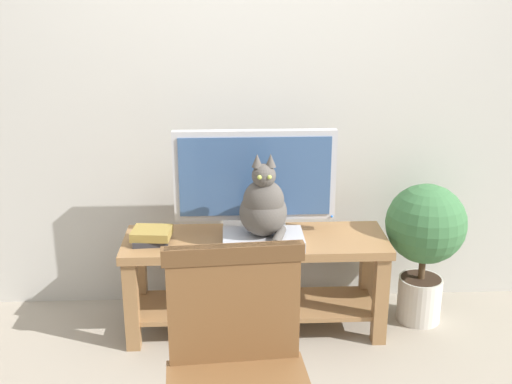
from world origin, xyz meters
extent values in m
plane|color=gray|center=(0.00, 0.00, 0.00)|extent=(12.00, 12.00, 0.00)
cube|color=beige|center=(0.00, 0.87, 1.40)|extent=(7.00, 0.12, 2.80)
cube|color=olive|center=(-0.02, 0.46, 0.50)|extent=(1.35, 0.43, 0.04)
cube|color=olive|center=(-0.65, 0.29, 0.24)|extent=(0.07, 0.07, 0.48)
cube|color=olive|center=(0.60, 0.29, 0.24)|extent=(0.07, 0.07, 0.48)
cube|color=olive|center=(-0.65, 0.62, 0.24)|extent=(0.07, 0.07, 0.48)
cube|color=olive|center=(0.60, 0.62, 0.24)|extent=(0.07, 0.07, 0.48)
cube|color=olive|center=(-0.02, 0.46, 0.14)|extent=(1.25, 0.35, 0.02)
cube|color=#B7B7BC|center=(-0.02, 0.54, 0.54)|extent=(0.33, 0.20, 0.03)
cube|color=#B7B7BC|center=(-0.02, 0.54, 0.58)|extent=(0.06, 0.04, 0.05)
cube|color=#B7B7BC|center=(-0.02, 0.54, 0.84)|extent=(0.83, 0.05, 0.47)
cube|color=#385684|center=(-0.02, 0.51, 0.84)|extent=(0.77, 0.01, 0.41)
sphere|color=#2672F2|center=(0.38, 0.51, 0.62)|extent=(0.01, 0.01, 0.01)
cube|color=#BCBCC1|center=(0.01, 0.37, 0.55)|extent=(0.40, 0.24, 0.06)
cube|color=black|center=(0.01, 0.25, 0.55)|extent=(0.24, 0.01, 0.03)
ellipsoid|color=#514C47|center=(0.01, 0.37, 0.70)|extent=(0.24, 0.24, 0.23)
ellipsoid|color=#514C47|center=(0.01, 0.34, 0.77)|extent=(0.20, 0.16, 0.21)
sphere|color=#514C47|center=(0.01, 0.33, 0.90)|extent=(0.12, 0.12, 0.12)
cone|color=#514C47|center=(-0.02, 0.33, 0.97)|extent=(0.05, 0.05, 0.06)
cone|color=#514C47|center=(0.04, 0.33, 0.97)|extent=(0.05, 0.05, 0.06)
sphere|color=#B2C64C|center=(-0.01, 0.27, 0.91)|extent=(0.02, 0.02, 0.02)
sphere|color=#B2C64C|center=(0.03, 0.27, 0.91)|extent=(0.02, 0.02, 0.02)
cylinder|color=#514C47|center=(0.08, 0.29, 0.60)|extent=(0.09, 0.20, 0.04)
cube|color=brown|center=(-0.15, -0.62, 0.73)|extent=(0.46, 0.07, 0.44)
cube|color=brown|center=(-0.15, -0.62, 0.92)|extent=(0.48, 0.08, 0.06)
cube|color=#2D2D33|center=(-0.55, 0.43, 0.54)|extent=(0.18, 0.17, 0.03)
cube|color=olive|center=(-0.55, 0.43, 0.57)|extent=(0.21, 0.18, 0.04)
cylinder|color=beige|center=(0.88, 0.51, 0.12)|extent=(0.24, 0.24, 0.25)
cylinder|color=#332319|center=(0.88, 0.51, 0.24)|extent=(0.22, 0.22, 0.02)
cylinder|color=#4C3823|center=(0.88, 0.51, 0.32)|extent=(0.04, 0.04, 0.15)
sphere|color=#386B3D|center=(0.88, 0.51, 0.57)|extent=(0.42, 0.42, 0.42)
camera|label=1|loc=(-0.16, -2.58, 1.79)|focal=44.98mm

